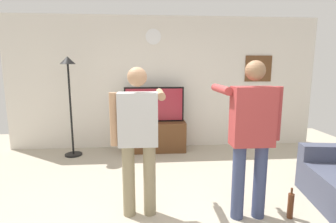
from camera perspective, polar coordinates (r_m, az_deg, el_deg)
name	(u,v)px	position (r m, az deg, el deg)	size (l,w,h in m)	color
back_wall	(165,83)	(5.43, -0.74, 6.27)	(6.40, 0.10, 2.70)	silver
tv_stand	(155,136)	(5.25, -2.99, -5.51)	(1.24, 0.47, 0.60)	brown
television	(154,104)	(5.16, -3.06, 1.57)	(1.18, 0.07, 0.70)	black
wall_clock	(153,37)	(5.39, -3.27, 16.18)	(0.31, 0.31, 0.03)	white
framed_picture	(258,69)	(5.85, 19.30, 8.93)	(0.57, 0.04, 0.54)	brown
floor_lamp	(69,86)	(5.13, -20.99, 5.33)	(0.32, 0.32, 1.88)	black
person_standing_nearer_lamp	(138,134)	(2.88, -6.57, -4.87)	(0.61, 0.78, 1.69)	gray
person_standing_nearer_couch	(251,131)	(2.93, 17.92, -4.13)	(0.63, 0.78, 1.75)	#384266
beverage_bottle	(291,205)	(3.38, 25.43, -18.23)	(0.07, 0.07, 0.36)	#592D19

